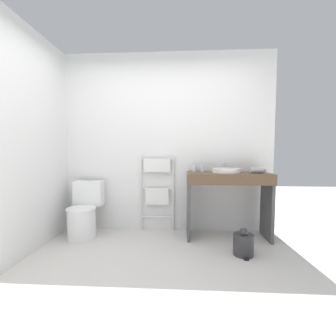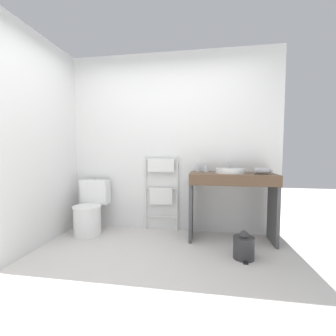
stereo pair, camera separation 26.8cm
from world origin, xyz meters
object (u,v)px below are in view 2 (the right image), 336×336
Objects in this scene: toilet at (90,211)px; sink_basin at (230,171)px; cup_near_wall at (198,168)px; towel_radiator at (161,184)px; hair_dryer at (262,171)px; cup_near_edge at (206,168)px; trash_bin at (244,247)px.

sink_basin reaches higher than toilet.
cup_near_wall is at bearing 157.65° from sink_basin.
toilet is 2.04m from sink_basin.
towel_radiator is 4.91× the size of hair_dryer.
hair_dryer reaches higher than toilet.
cup_near_edge is 0.72m from hair_dryer.
toilet is at bearing -179.72° from hair_dryer.
hair_dryer is (0.81, -0.22, -0.01)m from cup_near_wall.
cup_near_wall is 0.11m from cup_near_edge.
toilet is at bearing 167.38° from trash_bin.
cup_near_wall is (1.53, 0.23, 0.62)m from toilet.
cup_near_wall reaches higher than hair_dryer.
trash_bin is (0.52, -0.69, -0.81)m from cup_near_wall.
hair_dryer is (2.34, 0.01, 0.60)m from toilet.
trash_bin is (-0.29, -0.47, -0.80)m from hair_dryer.
sink_basin is 0.46m from cup_near_wall.
toilet is 7.64× the size of cup_near_wall.
hair_dryer is (0.39, -0.05, 0.01)m from sink_basin.
towel_radiator is 3.56× the size of trash_bin.
cup_near_wall is at bearing 169.46° from cup_near_edge.
trash_bin is (2.05, -0.46, -0.19)m from toilet.
towel_radiator is at bearing 175.31° from cup_near_edge.
toilet is 8.08× the size of cup_near_edge.
sink_basin is 0.39m from hair_dryer.
trash_bin is at bearing -53.02° from cup_near_wall.
cup_near_edge is (-0.31, 0.15, 0.01)m from sink_basin.
towel_radiator is 11.11× the size of cup_near_wall.
hair_dryer is 0.73× the size of trash_bin.
hair_dryer is at bearing -15.35° from cup_near_wall.
towel_radiator reaches higher than cup_near_edge.
sink_basin is at bearing 172.83° from hair_dryer.
towel_radiator is 11.76× the size of cup_near_edge.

